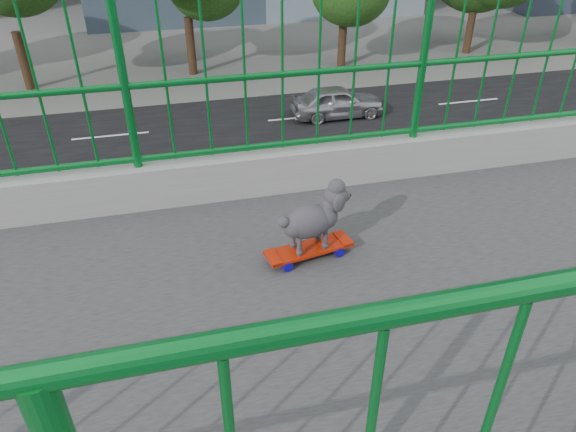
# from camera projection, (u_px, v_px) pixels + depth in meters

# --- Properties ---
(road) EXTENTS (18.00, 90.00, 0.02)m
(road) POSITION_uv_depth(u_px,v_px,m) (104.00, 214.00, 16.60)
(road) COLOR black
(road) RESTS_ON ground
(skateboard) EXTENTS (0.25, 0.55, 0.07)m
(skateboard) POSITION_uv_depth(u_px,v_px,m) (309.00, 250.00, 3.20)
(skateboard) COLOR red
(skateboard) RESTS_ON footbridge
(poodle) EXTENTS (0.24, 0.46, 0.39)m
(poodle) POSITION_uv_depth(u_px,v_px,m) (313.00, 218.00, 3.09)
(poodle) COLOR #2B292E
(poodle) RESTS_ON skateboard
(car_0) EXTENTS (1.71, 4.26, 1.45)m
(car_0) POSITION_uv_depth(u_px,v_px,m) (430.00, 307.00, 12.01)
(car_0) COLOR white
(car_0) RESTS_ON ground
(car_4) EXTENTS (1.60, 3.98, 1.36)m
(car_4) POSITION_uv_depth(u_px,v_px,m) (337.00, 102.00, 22.88)
(car_4) COLOR #9F9EA4
(car_4) RESTS_ON ground
(car_5) EXTENTS (1.43, 4.10, 1.35)m
(car_5) POSITION_uv_depth(u_px,v_px,m) (547.00, 288.00, 12.64)
(car_5) COLOR #B10C07
(car_5) RESTS_ON ground
(car_7) EXTENTS (1.89, 4.64, 1.35)m
(car_7) POSITION_uv_depth(u_px,v_px,m) (111.00, 204.00, 15.81)
(car_7) COLOR black
(car_7) RESTS_ON ground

